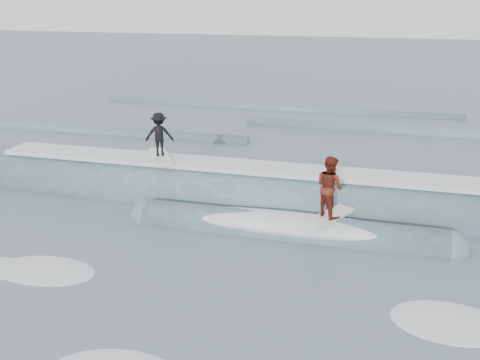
# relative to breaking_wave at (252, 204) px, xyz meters

# --- Properties ---
(ground) EXTENTS (160.00, 160.00, 0.00)m
(ground) POSITION_rel_breaking_wave_xyz_m (-0.25, -6.54, -0.04)
(ground) COLOR #435661
(ground) RESTS_ON ground
(breaking_wave) EXTENTS (22.58, 4.01, 2.45)m
(breaking_wave) POSITION_rel_breaking_wave_xyz_m (0.00, 0.00, 0.00)
(breaking_wave) COLOR #3C5B66
(breaking_wave) RESTS_ON ground
(surfer_black) EXTENTS (1.51, 1.99, 1.60)m
(surfer_black) POSITION_rel_breaking_wave_xyz_m (-3.39, 0.30, 2.02)
(surfer_black) COLOR silver
(surfer_black) RESTS_ON ground
(surfer_red) EXTENTS (1.44, 2.02, 1.88)m
(surfer_red) POSITION_rel_breaking_wave_xyz_m (2.69, -1.90, 1.45)
(surfer_red) COLOR silver
(surfer_red) RESTS_ON ground
(whitewater) EXTENTS (13.11, 6.17, 0.10)m
(whitewater) POSITION_rel_breaking_wave_xyz_m (0.03, -7.46, -0.04)
(whitewater) COLOR white
(whitewater) RESTS_ON ground
(far_swells) EXTENTS (43.01, 8.65, 0.80)m
(far_swells) POSITION_rel_breaking_wave_xyz_m (-1.45, 11.11, -0.04)
(far_swells) COLOR #3C5B66
(far_swells) RESTS_ON ground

